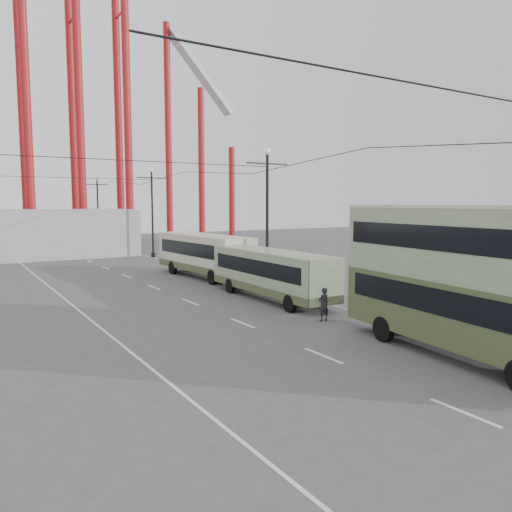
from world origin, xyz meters
TOP-DOWN VIEW (x-y plane):
  - ground at (0.00, 0.00)m, footprint 160.00×160.00m
  - road_markings at (-0.86, 19.70)m, footprint 12.52×120.00m
  - lamp_post_mid at (5.60, 18.00)m, footprint 3.20×0.44m
  - lamp_post_far at (5.60, 40.00)m, footprint 3.20×0.44m
  - lamp_post_distant at (5.60, 62.00)m, footprint 3.20×0.44m
  - roller_coaster at (-2.49, 56.89)m, footprint 52.95×5.00m
  - fairground_shed at (-6.00, 47.00)m, footprint 22.00×10.00m
  - double_decker_bus at (3.24, 1.19)m, footprint 3.74×10.71m
  - single_decker_green at (3.39, 14.19)m, footprint 2.47×10.31m
  - single_decker_cream at (3.93, 24.35)m, footprint 3.30×10.71m
  - pedestrian at (2.57, 8.33)m, footprint 0.62×0.42m

SIDE VIEW (x-z plane):
  - ground at x=0.00m, z-range 0.00..0.00m
  - road_markings at x=-0.86m, z-range 0.00..0.01m
  - pedestrian at x=2.57m, z-range 0.00..1.63m
  - single_decker_green at x=3.39m, z-range 0.19..3.10m
  - single_decker_cream at x=3.93m, z-range 0.21..3.49m
  - fairground_shed at x=-6.00m, z-range 0.00..5.00m
  - double_decker_bus at x=3.24m, z-range 0.34..5.97m
  - lamp_post_mid at x=5.60m, z-range 0.02..9.34m
  - lamp_post_far at x=5.60m, z-range 0.02..9.34m
  - lamp_post_distant at x=5.60m, z-range 0.02..9.34m
  - roller_coaster at x=-2.49m, z-range -4.82..50.66m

